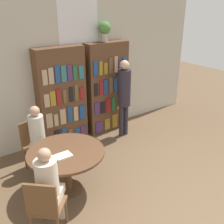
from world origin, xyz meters
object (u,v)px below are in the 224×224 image
at_px(bookshelf_right, 107,88).
at_px(chair_left_side, 34,143).
at_px(flower_vase, 105,29).
at_px(seated_reader_left, 39,136).
at_px(bookshelf_left, 62,98).
at_px(librarian_standing, 124,91).
at_px(chair_near_camera, 45,206).
at_px(reading_table, 66,158).
at_px(seated_reader_right, 49,183).

distance_m(bookshelf_right, chair_left_side, 2.12).
relative_size(flower_vase, seated_reader_left, 0.33).
xyz_separation_m(bookshelf_right, flower_vase, (-0.03, 0.00, 1.29)).
bearing_deg(flower_vase, bookshelf_left, -179.75).
height_order(bookshelf_left, librarian_standing, bookshelf_left).
distance_m(chair_left_side, librarian_standing, 2.15).
bearing_deg(librarian_standing, bookshelf_right, 102.55).
bearing_deg(seated_reader_left, chair_near_camera, 59.87).
height_order(flower_vase, seated_reader_left, flower_vase).
relative_size(reading_table, librarian_standing, 0.69).
xyz_separation_m(bookshelf_right, seated_reader_right, (-2.30, -2.05, -0.31)).
distance_m(flower_vase, librarian_standing, 1.36).
xyz_separation_m(bookshelf_left, bookshelf_right, (1.12, 0.00, 0.00)).
bearing_deg(seated_reader_right, seated_reader_left, 116.93).
height_order(bookshelf_right, seated_reader_left, bookshelf_right).
relative_size(bookshelf_left, reading_table, 1.71).
height_order(flower_vase, chair_left_side, flower_vase).
relative_size(chair_near_camera, seated_reader_left, 0.72).
bearing_deg(chair_left_side, reading_table, 90.00).
height_order(bookshelf_left, seated_reader_left, bookshelf_left).
bearing_deg(reading_table, chair_left_side, 101.35).
xyz_separation_m(reading_table, chair_near_camera, (-0.63, -0.69, -0.10)).
height_order(bookshelf_right, reading_table, bookshelf_right).
distance_m(bookshelf_right, librarian_standing, 0.51).
relative_size(bookshelf_right, librarian_standing, 1.18).
bearing_deg(bookshelf_right, reading_table, -140.09).
xyz_separation_m(chair_near_camera, chair_left_side, (0.45, 1.60, 0.00)).
xyz_separation_m(flower_vase, reading_table, (-1.75, -1.50, -1.70)).
bearing_deg(flower_vase, chair_near_camera, -137.49).
xyz_separation_m(reading_table, librarian_standing, (1.90, 0.99, 0.45)).
bearing_deg(reading_table, flower_vase, 40.55).
distance_m(bookshelf_left, seated_reader_right, 2.39).
height_order(reading_table, librarian_standing, librarian_standing).
xyz_separation_m(bookshelf_right, reading_table, (-1.79, -1.49, -0.42)).
bearing_deg(chair_left_side, bookshelf_right, -175.03).
xyz_separation_m(bookshelf_right, chair_left_side, (-1.97, -0.58, -0.51)).
xyz_separation_m(bookshelf_left, librarian_standing, (1.23, -0.50, 0.03)).
distance_m(reading_table, librarian_standing, 2.19).
bearing_deg(chair_left_side, bookshelf_left, -157.14).
height_order(chair_left_side, librarian_standing, librarian_standing).
bearing_deg(seated_reader_right, bookshelf_right, 84.38).
relative_size(flower_vase, chair_near_camera, 0.46).
bearing_deg(librarian_standing, reading_table, -152.38).
distance_m(bookshelf_left, librarian_standing, 1.33).
bearing_deg(bookshelf_left, chair_left_side, -145.79).
height_order(reading_table, seated_reader_right, seated_reader_right).
bearing_deg(librarian_standing, chair_near_camera, -146.41).
xyz_separation_m(reading_table, chair_left_side, (-0.18, 0.92, -0.10)).
distance_m(reading_table, seated_reader_right, 0.77).
relative_size(flower_vase, librarian_standing, 0.24).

